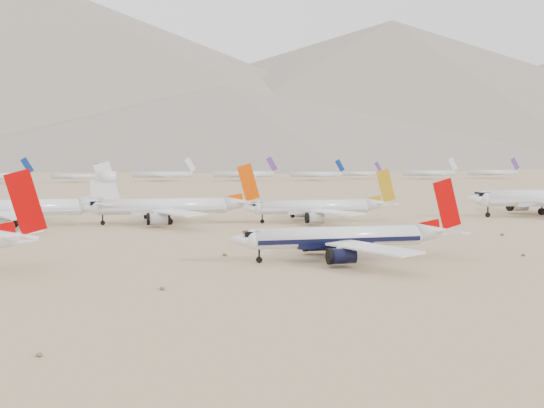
{
  "coord_description": "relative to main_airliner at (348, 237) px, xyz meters",
  "views": [
    {
      "loc": [
        -50.54,
        -111.47,
        19.55
      ],
      "look_at": [
        -13.3,
        48.72,
        7.0
      ],
      "focal_mm": 45.0,
      "sensor_mm": 36.0,
      "label": 1
    }
  ],
  "objects": [
    {
      "name": "desert_scrub",
      "position": [
        -21.15,
        -29.66,
        -3.77
      ],
      "size": [
        206.06,
        121.67,
        0.63
      ],
      "color": "brown",
      "rests_on": "ground"
    },
    {
      "name": "mountain_range",
      "position": [
        79.39,
        1642.84,
        186.26
      ],
      "size": [
        7354.0,
        3024.0,
        470.0
      ],
      "color": "slate",
      "rests_on": "ground"
    },
    {
      "name": "main_airliner",
      "position": [
        0.0,
        0.0,
        0.0
      ],
      "size": [
        41.8,
        40.82,
        14.75
      ],
      "color": "white",
      "rests_on": "ground"
    },
    {
      "name": "ground",
      "position": [
        9.21,
        -5.17,
        -4.06
      ],
      "size": [
        7000.0,
        7000.0,
        0.0
      ],
      "primitive_type": "plane",
      "color": "#8E7653",
      "rests_on": "ground"
    },
    {
      "name": "foothills",
      "position": [
        535.89,
        1094.83,
        63.1
      ],
      "size": [
        4637.5,
        1395.0,
        155.0
      ],
      "color": "slate",
      "rests_on": "ground"
    },
    {
      "name": "row2_orange_tail",
      "position": [
        -26.28,
        70.48,
        0.57
      ],
      "size": [
        46.23,
        45.22,
        16.49
      ],
      "color": "white",
      "rests_on": "ground"
    },
    {
      "name": "row2_gold_tail",
      "position": [
        14.72,
        65.22,
        0.12
      ],
      "size": [
        41.97,
        41.05,
        14.94
      ],
      "color": "white",
      "rests_on": "ground"
    },
    {
      "name": "distant_storage_row",
      "position": [
        2.18,
        339.31,
        0.28
      ],
      "size": [
        517.49,
        58.33,
        14.31
      ],
      "color": "silver",
      "rests_on": "ground"
    },
    {
      "name": "row2_white_trijet",
      "position": [
        -65.34,
        71.65,
        0.92
      ],
      "size": [
        48.53,
        47.43,
        17.2
      ],
      "color": "white",
      "rests_on": "ground"
    }
  ]
}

